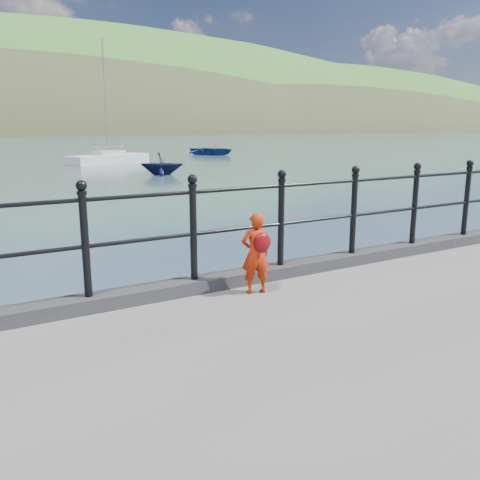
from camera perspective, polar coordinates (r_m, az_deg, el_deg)
ground at (r=6.66m, az=-0.74°, el=-12.78°), size 600.00×600.00×0.00m
kerb at (r=6.15m, az=-0.07°, el=-4.21°), size 60.00×0.30×0.15m
railing at (r=5.97m, az=-0.07°, el=2.68°), size 18.11×0.11×1.20m
far_shore at (r=249.40m, az=-20.99°, el=5.98°), size 830.00×200.00×156.00m
child at (r=5.70m, az=1.81°, el=-1.43°), size 0.38×0.33×0.92m
launch_blue at (r=52.40m, az=-3.14°, el=10.07°), size 5.25×5.92×1.01m
launch_navy at (r=31.04m, az=-8.78°, el=8.45°), size 3.26×3.15×1.32m
sailboat_near at (r=41.25m, az=-14.52°, el=8.77°), size 7.06×4.65×9.39m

